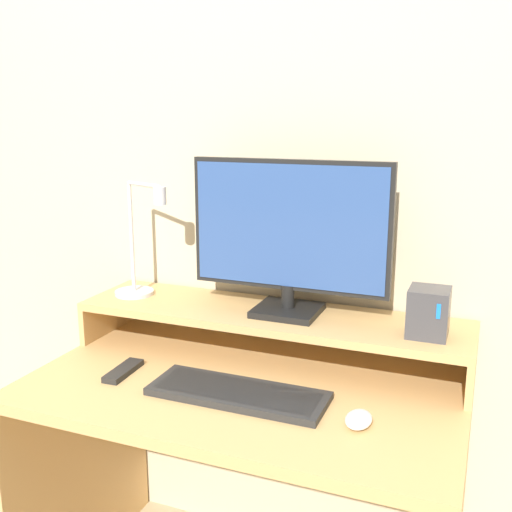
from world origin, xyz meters
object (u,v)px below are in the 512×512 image
router_dock (429,312)px  remote_control (123,371)px  monitor (289,234)px  mouse (359,419)px  desk_lamp (140,257)px  keyboard (238,393)px

router_dock → remote_control: 0.81m
monitor → router_dock: 0.42m
monitor → remote_control: (-0.37, -0.27, -0.35)m
mouse → remote_control: size_ratio=0.63×
desk_lamp → keyboard: (0.43, -0.26, -0.25)m
mouse → monitor: bearing=131.8°
keyboard → remote_control: keyboard is taller
monitor → router_dock: bearing=-5.5°
desk_lamp → mouse: desk_lamp is taller
monitor → keyboard: bearing=-96.6°
desk_lamp → remote_control: desk_lamp is taller
desk_lamp → remote_control: bearing=-69.1°
remote_control → keyboard: bearing=-1.7°
router_dock → mouse: 0.34m
keyboard → mouse: mouse is taller
router_dock → mouse: size_ratio=1.37×
monitor → desk_lamp: size_ratio=1.59×
remote_control → monitor: bearing=36.0°
monitor → remote_control: 0.57m
mouse → remote_control: bearing=176.8°
monitor → remote_control: monitor is taller
desk_lamp → remote_control: size_ratio=2.46×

